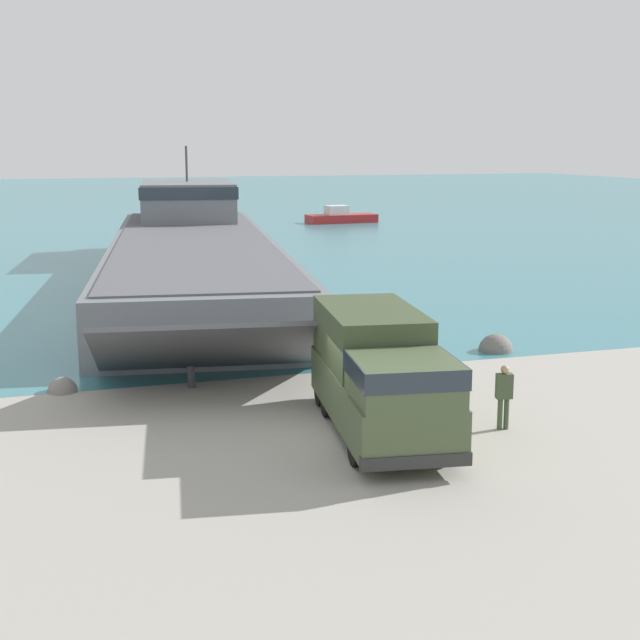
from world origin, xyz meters
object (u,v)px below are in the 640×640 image
Objects in this scene: landing_craft at (192,246)px; soldier_on_ramp at (504,392)px; moored_boat_b at (341,217)px; military_truck at (380,373)px; mooring_bollard at (191,375)px.

landing_craft is 24.32× the size of soldier_on_ramp.
soldier_on_ramp is 64.58m from moored_boat_b.
moored_boat_b is at bearing -3.32° from soldier_on_ramp.
military_truck reaches higher than soldier_on_ramp.
soldier_on_ramp reaches higher than moored_boat_b.
landing_craft reaches higher than military_truck.
landing_craft reaches higher than mooring_bollard.
landing_craft is at bearing 18.04° from soldier_on_ramp.
military_truck reaches higher than moored_boat_b.
moored_boat_b is 60.61m from mooring_bollard.
landing_craft is 23.80m from mooring_bollard.
military_truck is at bearing 89.28° from soldier_on_ramp.
soldier_on_ramp is 2.43× the size of mooring_bollard.
mooring_bollard is at bearing 59.21° from soldier_on_ramp.
soldier_on_ramp is 10.06m from mooring_bollard.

